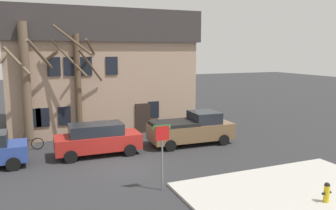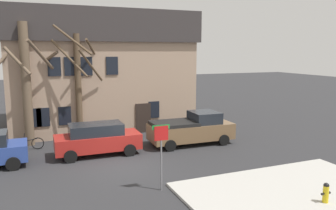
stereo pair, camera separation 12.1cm
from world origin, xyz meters
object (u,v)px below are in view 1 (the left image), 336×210
at_px(tree_bare_far, 78,82).
at_px(building_main, 98,69).
at_px(tree_bare_mid, 26,81).
at_px(bicycle_leaning, 28,144).
at_px(fire_hydrant, 327,192).
at_px(car_red_wagon, 98,139).
at_px(pickup_truck_brown, 192,129).
at_px(street_sign_pole, 162,145).

bearing_deg(tree_bare_far, building_main, 64.39).
xyz_separation_m(tree_bare_mid, bicycle_leaning, (-0.13, -1.17, -3.64)).
xyz_separation_m(building_main, bicycle_leaning, (-5.34, -5.80, -4.02)).
relative_size(building_main, fire_hydrant, 17.52).
bearing_deg(bicycle_leaning, car_red_wagon, -34.12).
bearing_deg(pickup_truck_brown, tree_bare_mid, 159.17).
bearing_deg(street_sign_pole, pickup_truck_brown, 54.12).
bearing_deg(car_red_wagon, bicycle_leaning, 145.88).
bearing_deg(street_sign_pole, building_main, 89.38).
bearing_deg(building_main, car_red_wagon, -101.72).
distance_m(tree_bare_mid, fire_hydrant, 17.10).
xyz_separation_m(building_main, tree_bare_far, (-2.13, -4.45, -0.60)).
xyz_separation_m(car_red_wagon, fire_hydrant, (6.80, -9.56, -0.41)).
height_order(tree_bare_far, bicycle_leaning, tree_bare_far).
xyz_separation_m(building_main, car_red_wagon, (-1.71, -8.26, -3.46)).
xyz_separation_m(tree_bare_far, street_sign_pole, (1.98, -9.72, -1.84)).
distance_m(building_main, fire_hydrant, 18.93).
distance_m(tree_bare_far, fire_hydrant, 15.54).
xyz_separation_m(building_main, fire_hydrant, (5.09, -17.82, -3.87)).
relative_size(tree_bare_far, bicycle_leaning, 4.21).
bearing_deg(tree_bare_mid, car_red_wagon, -46.11).
height_order(tree_bare_mid, bicycle_leaning, tree_bare_mid).
relative_size(building_main, bicycle_leaning, 7.73).
height_order(fire_hydrant, street_sign_pole, street_sign_pole).
bearing_deg(bicycle_leaning, tree_bare_mid, 83.49).
xyz_separation_m(tree_bare_mid, tree_bare_far, (3.08, 0.18, -0.21)).
bearing_deg(tree_bare_mid, fire_hydrant, -52.02).
relative_size(tree_bare_far, pickup_truck_brown, 1.40).
distance_m(building_main, tree_bare_far, 4.97).
distance_m(tree_bare_mid, tree_bare_far, 3.09).
distance_m(car_red_wagon, fire_hydrant, 11.74).
bearing_deg(tree_bare_far, car_red_wagon, -83.74).
distance_m(building_main, pickup_truck_brown, 9.81).
distance_m(pickup_truck_brown, street_sign_pole, 7.45).
xyz_separation_m(building_main, tree_bare_mid, (-5.21, -4.62, -0.39)).
relative_size(fire_hydrant, bicycle_leaning, 0.44).
bearing_deg(fire_hydrant, car_red_wagon, 125.44).
xyz_separation_m(tree_bare_mid, car_red_wagon, (3.50, -3.63, -3.08)).
bearing_deg(car_red_wagon, tree_bare_mid, 133.89).
distance_m(tree_bare_far, pickup_truck_brown, 7.86).
bearing_deg(building_main, fire_hydrant, -74.06).
height_order(pickup_truck_brown, bicycle_leaning, pickup_truck_brown).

